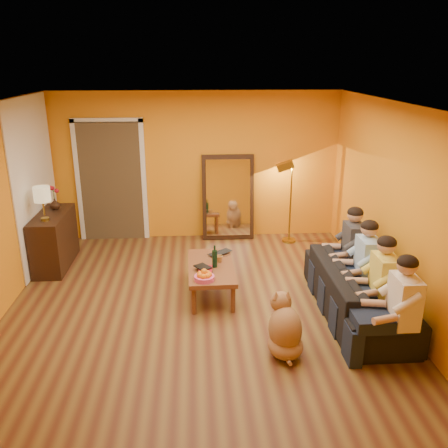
{
  "coord_description": "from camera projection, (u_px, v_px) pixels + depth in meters",
  "views": [
    {
      "loc": [
        -0.01,
        -5.49,
        3.09
      ],
      "look_at": [
        0.35,
        0.5,
        1.0
      ],
      "focal_mm": 38.0,
      "sensor_mm": 36.0,
      "label": 1
    }
  ],
  "objects": [
    {
      "name": "room_shell",
      "position": [
        198.0,
        206.0,
        6.11
      ],
      "size": [
        5.0,
        5.5,
        2.6
      ],
      "color": "brown",
      "rests_on": "ground"
    },
    {
      "name": "white_accent",
      "position": [
        35.0,
        183.0,
        7.27
      ],
      "size": [
        0.02,
        1.9,
        2.58
      ],
      "primitive_type": "cube",
      "color": "white",
      "rests_on": "wall_left"
    },
    {
      "name": "doorway_recess",
      "position": [
        112.0,
        180.0,
        8.43
      ],
      "size": [
        1.06,
        0.3,
        2.1
      ],
      "primitive_type": "cube",
      "color": "#3F2D19",
      "rests_on": "floor"
    },
    {
      "name": "door_jamb_left",
      "position": [
        78.0,
        183.0,
        8.28
      ],
      "size": [
        0.08,
        0.06,
        2.2
      ],
      "primitive_type": "cube",
      "color": "white",
      "rests_on": "wall_back"
    },
    {
      "name": "door_jamb_right",
      "position": [
        144.0,
        182.0,
        8.34
      ],
      "size": [
        0.08,
        0.06,
        2.2
      ],
      "primitive_type": "cube",
      "color": "white",
      "rests_on": "wall_back"
    },
    {
      "name": "door_header",
      "position": [
        106.0,
        120.0,
        7.96
      ],
      "size": [
        1.22,
        0.06,
        0.08
      ],
      "primitive_type": "cube",
      "color": "white",
      "rests_on": "wall_back"
    },
    {
      "name": "mirror_frame",
      "position": [
        228.0,
        197.0,
        8.45
      ],
      "size": [
        0.92,
        0.27,
        1.51
      ],
      "primitive_type": "cube",
      "rotation": [
        -0.14,
        0.0,
        0.0
      ],
      "color": "#311C10",
      "rests_on": "floor"
    },
    {
      "name": "mirror_glass",
      "position": [
        228.0,
        198.0,
        8.41
      ],
      "size": [
        0.78,
        0.21,
        1.35
      ],
      "primitive_type": "cube",
      "rotation": [
        -0.14,
        0.0,
        0.0
      ],
      "color": "white",
      "rests_on": "mirror_frame"
    },
    {
      "name": "sideboard",
      "position": [
        54.0,
        240.0,
        7.38
      ],
      "size": [
        0.44,
        1.18,
        0.85
      ],
      "primitive_type": "cube",
      "color": "#311C10",
      "rests_on": "floor"
    },
    {
      "name": "table_lamp",
      "position": [
        43.0,
        204.0,
        6.88
      ],
      "size": [
        0.24,
        0.24,
        0.51
      ],
      "primitive_type": null,
      "color": "beige",
      "rests_on": "sideboard"
    },
    {
      "name": "sofa",
      "position": [
        357.0,
        291.0,
        5.99
      ],
      "size": [
        2.2,
        0.86,
        0.64
      ],
      "primitive_type": "imported",
      "rotation": [
        0.0,
        0.0,
        1.57
      ],
      "color": "black",
      "rests_on": "floor"
    },
    {
      "name": "coffee_table",
      "position": [
        211.0,
        279.0,
        6.55
      ],
      "size": [
        0.65,
        1.23,
        0.42
      ],
      "primitive_type": null,
      "rotation": [
        0.0,
        0.0,
        0.02
      ],
      "color": "brown",
      "rests_on": "floor"
    },
    {
      "name": "floor_lamp",
      "position": [
        291.0,
        203.0,
        8.26
      ],
      "size": [
        0.33,
        0.28,
        1.44
      ],
      "primitive_type": null,
      "rotation": [
        0.0,
        0.0,
        -0.13
      ],
      "color": "#A98E31",
      "rests_on": "floor"
    },
    {
      "name": "dog",
      "position": [
        285.0,
        325.0,
        5.16
      ],
      "size": [
        0.49,
        0.66,
        0.71
      ],
      "primitive_type": null,
      "rotation": [
        0.0,
        0.0,
        0.18
      ],
      "color": "#A97E4C",
      "rests_on": "floor"
    },
    {
      "name": "person_far_left",
      "position": [
        403.0,
        309.0,
        4.96
      ],
      "size": [
        0.7,
        0.44,
        1.22
      ],
      "primitive_type": null,
      "color": "silver",
      "rests_on": "sofa"
    },
    {
      "name": "person_mid_left",
      "position": [
        383.0,
        286.0,
        5.48
      ],
      "size": [
        0.7,
        0.44,
        1.22
      ],
      "primitive_type": null,
      "color": "#DECC4A",
      "rests_on": "sofa"
    },
    {
      "name": "person_mid_right",
      "position": [
        367.0,
        266.0,
        6.0
      ],
      "size": [
        0.7,
        0.44,
        1.22
      ],
      "primitive_type": null,
      "color": "#94BAE6",
      "rests_on": "sofa"
    },
    {
      "name": "person_far_right",
      "position": [
        353.0,
        250.0,
        6.52
      ],
      "size": [
        0.7,
        0.44,
        1.22
      ],
      "primitive_type": null,
      "color": "#333338",
      "rests_on": "sofa"
    },
    {
      "name": "fruit_bowl",
      "position": [
        204.0,
        274.0,
        6.03
      ],
      "size": [
        0.26,
        0.26,
        0.16
      ],
      "primitive_type": null,
      "color": "#E65193",
      "rests_on": "coffee_table"
    },
    {
      "name": "wine_bottle",
      "position": [
        215.0,
        256.0,
        6.39
      ],
      "size": [
        0.07,
        0.07,
        0.31
      ],
      "primitive_type": "cylinder",
      "color": "black",
      "rests_on": "coffee_table"
    },
    {
      "name": "tumbler",
      "position": [
        219.0,
        259.0,
        6.59
      ],
      "size": [
        0.1,
        0.1,
        0.09
      ],
      "primitive_type": "imported",
      "rotation": [
        0.0,
        0.0,
        -0.05
      ],
      "color": "#B27F3F",
      "rests_on": "coffee_table"
    },
    {
      "name": "laptop",
      "position": [
        223.0,
        254.0,
        6.82
      ],
      "size": [
        0.43,
        0.41,
        0.03
      ],
      "primitive_type": "imported",
      "rotation": [
        0.0,
        0.0,
        0.67
      ],
      "color": "black",
      "rests_on": "coffee_table"
    },
    {
      "name": "book_lower",
      "position": [
        198.0,
        271.0,
        6.28
      ],
      "size": [
        0.21,
        0.27,
        0.02
      ],
      "primitive_type": "imported",
      "rotation": [
        0.0,
        0.0,
        0.1
      ],
      "color": "#311C10",
      "rests_on": "coffee_table"
    },
    {
      "name": "book_mid",
      "position": [
        199.0,
        269.0,
        6.28
      ],
      "size": [
        0.19,
        0.26,
        0.02
      ],
      "primitive_type": "imported",
      "rotation": [
        0.0,
        0.0,
        -0.07
      ],
      "color": "#A41221",
      "rests_on": "book_lower"
    },
    {
      "name": "book_upper",
      "position": [
        198.0,
        269.0,
        6.26
      ],
      "size": [
        0.26,
        0.27,
        0.02
      ],
      "primitive_type": "imported",
      "rotation": [
        0.0,
        0.0,
        0.64
      ],
      "color": "black",
      "rests_on": "book_mid"
    },
    {
      "name": "vase",
      "position": [
        55.0,
        204.0,
        7.45
      ],
      "size": [
        0.16,
        0.16,
        0.17
      ],
      "primitive_type": "imported",
      "color": "#311C10",
      "rests_on": "sideboard"
    },
    {
      "name": "flowers",
      "position": [
        53.0,
        190.0,
        7.37
      ],
      "size": [
        0.17,
        0.17,
        0.39
      ],
      "primitive_type": null,
      "color": "#A41221",
      "rests_on": "vase"
    }
  ]
}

